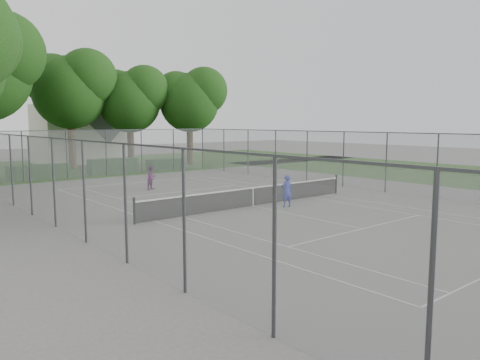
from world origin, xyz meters
TOP-DOWN VIEW (x-y plane):
  - ground at (0.00, 0.00)m, footprint 120.00×120.00m
  - grass_far at (0.00, 26.00)m, footprint 60.00×20.00m
  - grass_right at (22.00, 0.00)m, footprint 16.00×40.00m
  - court_markings at (0.00, 0.00)m, footprint 11.03×23.83m
  - tennis_net at (0.00, 0.00)m, footprint 12.87×0.10m
  - perimeter_fence at (0.00, 0.00)m, footprint 18.08×34.08m
  - tree_far_midleft at (0.12, 24.11)m, footprint 7.25×6.62m
  - tree_far_midright at (5.17, 22.96)m, footprint 6.46×5.90m
  - tree_far_right at (10.43, 20.95)m, footprint 6.50×5.93m
  - hedge_left at (-4.69, 18.05)m, footprint 4.17×1.25m
  - hedge_mid at (0.96, 18.00)m, footprint 3.85×1.10m
  - hedge_right at (5.81, 18.20)m, footprint 3.06×1.12m
  - house at (2.72, 29.72)m, footprint 7.78×6.03m
  - girl_player at (1.11, -1.20)m, footprint 0.65×0.50m
  - woman_player at (-1.00, 8.21)m, footprint 0.87×0.79m

SIDE VIEW (x-z plane):
  - ground at x=0.00m, z-range 0.00..0.00m
  - grass_far at x=0.00m, z-range 0.00..0.00m
  - grass_right at x=22.00m, z-range 0.00..0.00m
  - court_markings at x=0.00m, z-range 0.00..0.01m
  - hedge_right at x=5.81m, z-range 0.00..0.92m
  - tennis_net at x=0.00m, z-range -0.04..1.06m
  - hedge_left at x=-4.69m, z-range 0.00..1.04m
  - hedge_mid at x=0.96m, z-range 0.00..1.21m
  - woman_player at x=-1.00m, z-range 0.00..1.46m
  - girl_player at x=1.11m, z-range 0.00..1.57m
  - perimeter_fence at x=0.00m, z-range 0.05..3.57m
  - house at x=2.72m, z-range -0.95..8.74m
  - tree_far_midright at x=5.17m, z-range 1.74..11.03m
  - tree_far_right at x=10.43m, z-range 1.74..11.08m
  - tree_far_midleft at x=0.12m, z-range 1.95..12.38m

